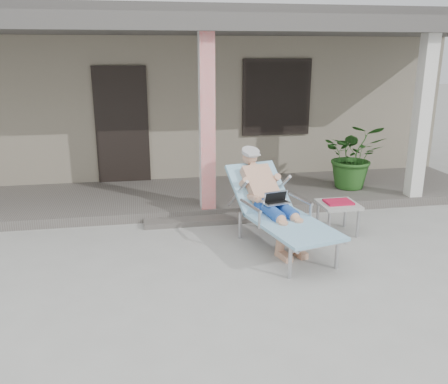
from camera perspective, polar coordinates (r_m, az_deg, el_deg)
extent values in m
plane|color=#9E9E99|center=(5.52, 1.36, -10.24)|extent=(60.00, 60.00, 0.00)
cube|color=gray|center=(11.41, -5.27, 11.52)|extent=(10.00, 5.00, 3.00)
cube|color=#474442|center=(11.39, -5.50, 19.82)|extent=(10.40, 5.40, 0.30)
cube|color=black|center=(8.89, -12.16, 7.86)|extent=(0.95, 0.06, 2.10)
cube|color=black|center=(9.21, 6.34, 11.24)|extent=(1.20, 0.06, 1.30)
cube|color=black|center=(9.21, 6.35, 11.23)|extent=(1.32, 0.05, 1.42)
cube|color=#605B56|center=(8.25, -2.81, -0.47)|extent=(10.00, 2.00, 0.15)
cube|color=red|center=(7.12, -2.06, 8.20)|extent=(0.22, 0.22, 2.61)
cube|color=silver|center=(8.37, 22.66, 8.20)|extent=(0.22, 0.22, 2.61)
cube|color=#474442|center=(7.90, -3.11, 19.37)|extent=(10.00, 2.30, 0.24)
cube|color=#605B56|center=(7.18, -1.60, -3.41)|extent=(2.00, 0.30, 0.07)
cylinder|color=#B7B7BC|center=(5.47, 7.95, -8.43)|extent=(0.04, 0.04, 0.38)
cylinder|color=#B7B7BC|center=(5.82, 13.43, -7.20)|extent=(0.04, 0.04, 0.38)
cylinder|color=#B7B7BC|center=(6.54, 1.94, -4.03)|extent=(0.04, 0.04, 0.38)
cylinder|color=#B7B7BC|center=(6.83, 6.84, -3.24)|extent=(0.04, 0.04, 0.38)
cube|color=#B7B7BC|center=(5.93, 8.29, -4.28)|extent=(0.92, 1.37, 0.03)
cube|color=#91BBE0|center=(5.92, 8.30, -4.05)|extent=(1.03, 1.44, 0.04)
cube|color=#B7B7BC|center=(6.61, 4.19, 0.26)|extent=(0.77, 0.73, 0.51)
cube|color=#91BBE0|center=(6.60, 4.20, 0.56)|extent=(0.88, 0.83, 0.58)
cylinder|color=#B1B1B4|center=(6.74, 3.10, 4.92)|extent=(0.30, 0.31, 0.13)
cube|color=silver|center=(6.22, 6.20, -1.22)|extent=(0.39, 0.31, 0.24)
cube|color=#A1A19D|center=(6.85, 13.59, -1.47)|extent=(0.53, 0.53, 0.04)
cylinder|color=#B7B7BC|center=(6.65, 12.51, -3.96)|extent=(0.04, 0.04, 0.40)
cylinder|color=#B7B7BC|center=(6.82, 15.81, -3.68)|extent=(0.04, 0.04, 0.40)
cylinder|color=#B7B7BC|center=(7.02, 11.20, -2.78)|extent=(0.04, 0.04, 0.40)
cylinder|color=#B7B7BC|center=(7.18, 14.36, -2.55)|extent=(0.04, 0.04, 0.40)
cube|color=#B91336|center=(6.84, 13.61, -1.18)|extent=(0.37, 0.28, 0.03)
cube|color=black|center=(6.96, 13.16, -0.88)|extent=(0.37, 0.02, 0.04)
imported|color=#26591E|center=(8.66, 15.35, 4.23)|extent=(1.29, 1.21, 1.16)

